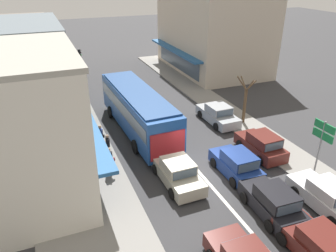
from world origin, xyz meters
TOP-DOWN VIEW (x-y plane):
  - ground_plane at (0.00, 0.00)m, footprint 140.00×140.00m
  - lane_centre_line at (0.00, 4.00)m, footprint 0.20×28.00m
  - sidewalk_left at (-6.80, 6.00)m, footprint 5.20×44.00m
  - kerb_right at (6.20, 6.00)m, footprint 2.80×44.00m
  - shopfront_corner_near at (-10.18, 1.73)m, footprint 8.82×8.19m
  - shopfront_mid_block at (-10.18, 10.77)m, footprint 9.01×9.32m
  - shopfront_far_end at (-10.18, 20.17)m, footprint 8.33×9.28m
  - building_right_far at (11.48, 19.69)m, footprint 9.79×13.49m
  - city_bus at (-1.74, 6.77)m, footprint 3.00×10.93m
  - hatchback_adjacent_lane_trail at (1.91, -0.86)m, footprint 1.82×3.70m
  - sedan_behind_bus_near at (-1.64, -0.28)m, footprint 1.94×4.22m
  - sedan_adjacent_lane_lead at (1.70, -7.60)m, footprint 1.98×4.24m
  - hatchback_queue_far_back at (1.67, -4.49)m, footprint 1.96×3.78m
  - parked_sedan_kerb_front at (4.56, -5.14)m, footprint 1.90×4.20m
  - parked_hatchback_kerb_second at (4.68, 0.52)m, footprint 1.85×3.72m
  - parked_sedan_kerb_third at (4.58, 5.98)m, footprint 1.99×4.25m
  - traffic_light_downstreet at (-4.17, 17.33)m, footprint 0.32×0.24m
  - directional_road_sign at (6.04, -2.80)m, footprint 0.10×1.40m
  - street_tree_right at (6.32, 5.03)m, footprint 1.81×1.70m
  - pedestrian_with_handbag_near at (-4.99, 2.02)m, footprint 0.46×0.63m
  - pedestrian_browsing_midblock at (-4.71, 3.68)m, footprint 0.24×0.57m
  - pedestrian_far_walker at (-4.86, 5.18)m, footprint 0.35×0.65m

SIDE VIEW (x-z plane):
  - ground_plane at x=0.00m, z-range 0.00..0.00m
  - lane_centre_line at x=0.00m, z-range 0.00..0.01m
  - kerb_right at x=6.20m, z-range 0.00..0.12m
  - sidewalk_left at x=-6.80m, z-range 0.00..0.14m
  - sedan_behind_bus_near at x=-1.64m, z-range -0.07..1.40m
  - sedan_adjacent_lane_lead at x=1.70m, z-range -0.07..1.40m
  - parked_sedan_kerb_front at x=4.56m, z-range -0.07..1.40m
  - parked_sedan_kerb_third at x=4.58m, z-range -0.07..1.40m
  - hatchback_adjacent_lane_trail at x=1.91m, z-range -0.06..1.48m
  - hatchback_queue_far_back at x=1.67m, z-range -0.06..1.48m
  - parked_hatchback_kerb_second at x=4.68m, z-range -0.06..1.48m
  - pedestrian_browsing_midblock at x=-4.71m, z-range 0.25..1.88m
  - pedestrian_with_handbag_near at x=-4.99m, z-range 0.25..1.88m
  - pedestrian_far_walker at x=-4.86m, z-range 0.25..1.88m
  - street_tree_right at x=6.32m, z-range -0.17..3.84m
  - city_bus at x=-1.74m, z-range 0.27..3.49m
  - directional_road_sign at x=6.04m, z-range 0.90..4.50m
  - traffic_light_downstreet at x=-4.17m, z-range 0.75..4.95m
  - shopfront_far_end at x=-10.18m, z-range 0.00..6.82m
  - shopfront_corner_near at x=-10.18m, z-range -0.01..7.79m
  - shopfront_mid_block at x=-10.18m, z-range -0.01..7.80m
  - building_right_far at x=11.48m, z-range -0.01..9.68m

